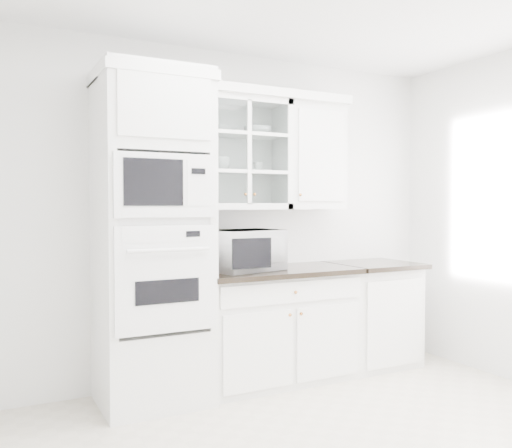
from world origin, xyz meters
TOP-DOWN VIEW (x-y plane):
  - room_shell at (0.00, 0.43)m, footprint 4.00×3.50m
  - oven_column at (-0.75, 1.42)m, footprint 0.76×0.68m
  - base_cabinet_run at (0.28, 1.45)m, footprint 1.32×0.67m
  - extra_base_cabinet at (1.28, 1.45)m, footprint 0.72×0.67m
  - upper_cabinet_glass at (0.03, 1.58)m, footprint 0.80×0.33m
  - upper_cabinet_solid at (0.71, 1.58)m, footprint 0.55×0.33m
  - crown_molding at (-0.07, 1.56)m, footprint 2.14×0.38m
  - countertop_microwave at (-0.00, 1.44)m, footprint 0.65×0.58m
  - bowl_a at (-0.12, 1.59)m, footprint 0.25×0.25m
  - bowl_b at (0.19, 1.59)m, footprint 0.23×0.23m
  - cup_a at (-0.13, 1.59)m, footprint 0.14×0.14m
  - cup_b at (0.20, 1.59)m, footprint 0.10×0.10m

SIDE VIEW (x-z plane):
  - base_cabinet_run at x=0.28m, z-range 0.00..0.92m
  - extra_base_cabinet at x=1.28m, z-range 0.00..0.92m
  - countertop_microwave at x=0.00m, z-range 0.92..1.24m
  - oven_column at x=-0.75m, z-range 0.00..2.40m
  - cup_b at x=0.20m, z-range 1.71..1.79m
  - cup_a at x=-0.13m, z-range 1.71..1.82m
  - room_shell at x=0.00m, z-range 0.43..3.13m
  - upper_cabinet_glass at x=0.03m, z-range 1.40..2.30m
  - upper_cabinet_solid at x=0.71m, z-range 1.40..2.30m
  - bowl_a at x=-0.12m, z-range 2.01..2.06m
  - bowl_b at x=0.19m, z-range 2.01..2.08m
  - crown_molding at x=-0.07m, z-range 2.30..2.37m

